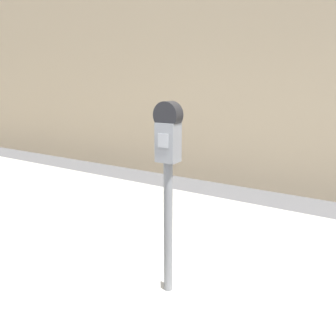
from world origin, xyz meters
The scene contains 2 objects.
sidewalk centered at (0.00, 2.20, 0.06)m, with size 24.00×2.80×0.13m.
parking_meter centered at (0.00, 1.29, 1.16)m, with size 0.20×0.13×1.52m.
Camera 1 is at (1.23, -0.72, 1.76)m, focal length 35.00 mm.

